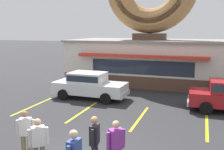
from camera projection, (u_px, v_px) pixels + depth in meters
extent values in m
cube|color=brown|center=(149.00, 76.00, 21.17)|extent=(12.00, 6.00, 0.90)
cube|color=silver|center=(149.00, 56.00, 20.90)|extent=(12.00, 6.00, 2.30)
cube|color=gray|center=(150.00, 41.00, 20.69)|extent=(12.30, 6.30, 0.16)
cube|color=red|center=(140.00, 56.00, 17.78)|extent=(9.00, 0.60, 0.20)
cube|color=#232D3D|center=(141.00, 68.00, 18.18)|extent=(7.20, 0.03, 1.00)
cube|color=brown|center=(150.00, 37.00, 20.63)|extent=(2.40, 1.80, 0.50)
cube|color=silver|center=(188.00, 100.00, 13.95)|extent=(0.15, 1.67, 0.24)
cylinder|color=black|center=(205.00, 99.00, 14.54)|extent=(0.65, 0.24, 0.64)
cylinder|color=black|center=(206.00, 108.00, 12.88)|extent=(0.65, 0.24, 0.64)
cube|color=silver|center=(90.00, 88.00, 15.92)|extent=(4.42, 1.81, 0.68)
cube|color=silver|center=(88.00, 77.00, 15.86)|extent=(2.12, 1.58, 0.60)
cube|color=#232D3D|center=(88.00, 77.00, 15.86)|extent=(2.03, 1.61, 0.36)
cube|color=silver|center=(125.00, 95.00, 15.21)|extent=(0.12, 1.67, 0.24)
cube|color=silver|center=(58.00, 89.00, 16.71)|extent=(0.12, 1.67, 0.24)
cylinder|color=black|center=(116.00, 92.00, 16.33)|extent=(0.64, 0.23, 0.64)
cylinder|color=black|center=(106.00, 99.00, 14.70)|extent=(0.64, 0.23, 0.64)
cylinder|color=black|center=(77.00, 88.00, 17.25)|extent=(0.64, 0.23, 0.64)
cylinder|color=black|center=(63.00, 95.00, 15.62)|extent=(0.64, 0.23, 0.64)
cube|color=#8C3393|center=(116.00, 139.00, 7.43)|extent=(0.43, 0.44, 0.58)
cylinder|color=#8C3393|center=(108.00, 141.00, 7.31)|extent=(0.10, 0.10, 0.54)
cylinder|color=#8C3393|center=(124.00, 138.00, 7.55)|extent=(0.10, 0.10, 0.54)
sphere|color=tan|center=(116.00, 124.00, 7.35)|extent=(0.21, 0.21, 0.21)
cylinder|color=#33478C|center=(79.00, 148.00, 6.77)|extent=(0.10, 0.10, 0.56)
sphere|color=beige|center=(74.00, 134.00, 6.46)|extent=(0.22, 0.22, 0.22)
cylinder|color=#7F7056|center=(30.00, 146.00, 8.56)|extent=(0.15, 0.15, 0.78)
cylinder|color=#7F7056|center=(24.00, 146.00, 8.54)|extent=(0.15, 0.15, 0.78)
cube|color=silver|center=(26.00, 127.00, 8.43)|extent=(0.45, 0.38, 0.57)
cylinder|color=silver|center=(34.00, 127.00, 8.47)|extent=(0.10, 0.10, 0.52)
cylinder|color=silver|center=(18.00, 128.00, 8.41)|extent=(0.10, 0.10, 0.52)
sphere|color=#9E7051|center=(25.00, 114.00, 8.36)|extent=(0.21, 0.21, 0.21)
cube|color=silver|center=(38.00, 136.00, 7.63)|extent=(0.44, 0.43, 0.58)
cylinder|color=silver|center=(47.00, 136.00, 7.73)|extent=(0.10, 0.10, 0.53)
cylinder|color=silver|center=(29.00, 138.00, 7.54)|extent=(0.10, 0.10, 0.53)
sphere|color=tan|center=(38.00, 122.00, 7.56)|extent=(0.21, 0.21, 0.21)
cube|color=black|center=(95.00, 134.00, 7.69)|extent=(0.30, 0.41, 0.60)
cylinder|color=black|center=(92.00, 139.00, 7.45)|extent=(0.10, 0.10, 0.55)
cylinder|color=black|center=(97.00, 132.00, 7.93)|extent=(0.10, 0.10, 0.55)
sphere|color=#9E7051|center=(94.00, 120.00, 7.61)|extent=(0.22, 0.22, 0.22)
cylinder|color=#232833|center=(217.00, 88.00, 16.56)|extent=(0.56, 0.56, 0.95)
torus|color=black|center=(217.00, 81.00, 16.48)|extent=(0.57, 0.57, 0.05)
cube|color=yellow|center=(33.00, 106.00, 14.38)|extent=(0.12, 3.60, 0.01)
cube|color=yellow|center=(83.00, 112.00, 13.40)|extent=(0.12, 3.60, 0.01)
cube|color=yellow|center=(140.00, 118.00, 12.42)|extent=(0.12, 3.60, 0.01)
cube|color=yellow|center=(207.00, 126.00, 11.45)|extent=(0.12, 3.60, 0.01)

